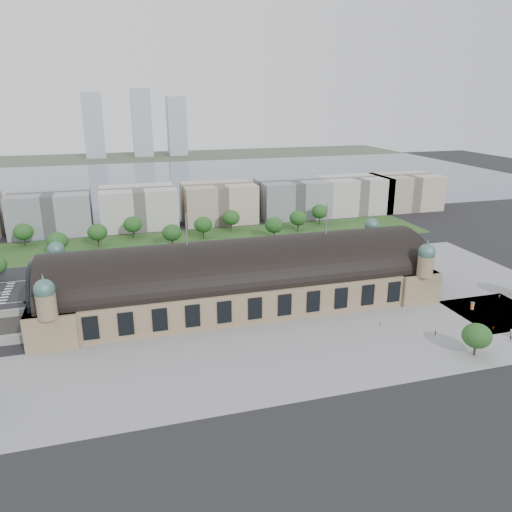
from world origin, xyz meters
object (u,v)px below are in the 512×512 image
object	(u,v)px
pedestrian_1	(436,333)
pedestrian_2	(500,296)
parked_car_0	(28,300)
bus_west	(220,273)
pedestrian_4	(510,339)
parked_car_6	(187,287)
pedestrian_0	(380,324)
petrol_station	(98,258)
parked_car_4	(83,295)
advertising_column	(472,306)
parked_car_2	(103,295)
parked_car_1	(115,292)
bus_east	(270,268)
parked_car_3	(77,295)
parked_car_5	(120,291)
traffic_car_4	(236,268)
bus_mid	(275,268)
traffic_car_6	(361,262)
traffic_car_3	(178,271)
traffic_car_5	(275,261)
pedestrian_3	(493,328)

from	to	relation	value
pedestrian_1	pedestrian_2	xyz separation A→B (m)	(44.44, 20.85, 0.05)
parked_car_0	bus_west	bearing A→B (deg)	59.74
pedestrian_2	pedestrian_4	world-z (taller)	pedestrian_2
parked_car_6	pedestrian_0	size ratio (longest dim) A/B	2.90
petrol_station	parked_car_4	size ratio (longest dim) A/B	3.36
advertising_column	parked_car_4	bearing A→B (deg)	158.82
parked_car_0	parked_car_2	bearing A→B (deg)	49.22
parked_car_1	advertising_column	bearing A→B (deg)	31.50
bus_east	pedestrian_2	bearing A→B (deg)	-121.98
parked_car_3	parked_car_5	xyz separation A→B (m)	(17.01, -1.02, -0.01)
traffic_car_4	pedestrian_2	size ratio (longest dim) A/B	2.23
parked_car_2	bus_mid	distance (m)	76.73
parked_car_2	traffic_car_6	bearing A→B (deg)	68.44
bus_west	bus_east	world-z (taller)	bus_east
parked_car_4	bus_mid	world-z (taller)	bus_mid
parked_car_3	bus_west	distance (m)	61.36
pedestrian_0	parked_car_1	bearing A→B (deg)	154.89
traffic_car_3	pedestrian_1	distance (m)	115.40
traffic_car_6	parked_car_0	world-z (taller)	traffic_car_6
parked_car_1	parked_car_4	world-z (taller)	parked_car_1
traffic_car_5	pedestrian_4	size ratio (longest dim) A/B	2.56
parked_car_1	traffic_car_4	bearing A→B (deg)	69.36
traffic_car_3	pedestrian_1	bearing A→B (deg)	-134.01
traffic_car_5	parked_car_5	distance (m)	75.81
petrol_station	pedestrian_1	world-z (taller)	petrol_station
parked_car_4	pedestrian_3	world-z (taller)	pedestrian_3
parked_car_6	bus_east	size ratio (longest dim) A/B	0.42
parked_car_2	parked_car_4	distance (m)	8.05
pedestrian_0	pedestrian_3	distance (m)	38.64
petrol_station	bus_west	distance (m)	62.47
parked_car_1	parked_car_5	xyz separation A→B (m)	(2.09, 0.19, 0.07)
bus_east	pedestrian_1	xyz separation A→B (m)	(34.42, -76.85, -0.66)
traffic_car_3	pedestrian_0	size ratio (longest dim) A/B	2.82
traffic_car_3	traffic_car_6	distance (m)	87.67
traffic_car_5	parked_car_2	distance (m)	82.90
pedestrian_2	bus_west	bearing A→B (deg)	61.99
traffic_car_5	bus_mid	xyz separation A→B (m)	(-4.09, -11.68, 0.78)
parked_car_0	parked_car_1	bearing A→B (deg)	52.57
traffic_car_4	bus_east	bearing A→B (deg)	66.80
petrol_station	pedestrian_1	distance (m)	156.05
parked_car_4	pedestrian_0	size ratio (longest dim) A/B	2.53
traffic_car_6	pedestrian_0	xyz separation A→B (m)	(-26.16, -64.01, 0.00)
parked_car_2	pedestrian_3	world-z (taller)	pedestrian_3
pedestrian_0	pedestrian_3	xyz separation A→B (m)	(36.18, -13.56, 0.00)
bus_mid	pedestrian_1	xyz separation A→B (m)	(32.33, -76.15, -0.66)
traffic_car_5	parked_car_4	bearing A→B (deg)	109.34
traffic_car_6	parked_car_2	size ratio (longest dim) A/B	1.35
pedestrian_0	pedestrian_4	world-z (taller)	pedestrian_4
traffic_car_4	bus_mid	xyz separation A→B (m)	(16.64, -7.49, 0.85)
traffic_car_3	parked_car_5	xyz separation A→B (m)	(-26.44, -18.70, 0.12)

